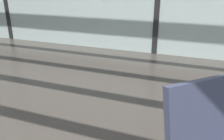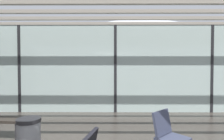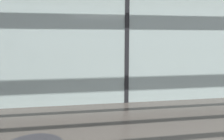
{
  "view_description": "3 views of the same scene",
  "coord_description": "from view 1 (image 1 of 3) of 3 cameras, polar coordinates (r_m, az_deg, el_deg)",
  "views": [
    {
      "loc": [
        0.73,
        0.8,
        1.35
      ],
      "look_at": [
        0.06,
        2.62,
        0.59
      ],
      "focal_mm": 37.1,
      "sensor_mm": 36.0,
      "label": 1
    },
    {
      "loc": [
        -0.08,
        -1.33,
        1.72
      ],
      "look_at": [
        -0.14,
        7.94,
        1.47
      ],
      "focal_mm": 28.69,
      "sensor_mm": 36.0,
      "label": 2
    },
    {
      "loc": [
        -1.17,
        0.21,
        1.5
      ],
      "look_at": [
        -0.03,
        7.02,
        0.52
      ],
      "focal_mm": 35.23,
      "sensor_mm": 36.0,
      "label": 3
    }
  ],
  "objects": []
}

